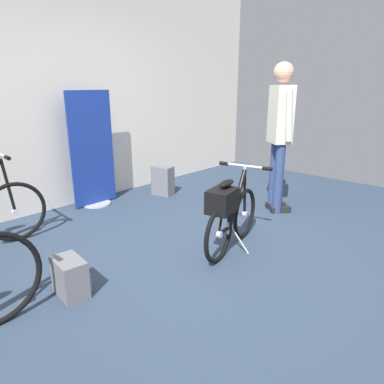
{
  "coord_description": "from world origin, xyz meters",
  "views": [
    {
      "loc": [
        -2.12,
        -1.8,
        1.5
      ],
      "look_at": [
        0.15,
        0.3,
        0.55
      ],
      "focal_mm": 32.93,
      "sensor_mm": 36.0,
      "label": 1
    }
  ],
  "objects_px": {
    "visitor_near_wall": "(280,129)",
    "folding_bike_foreground": "(230,214)",
    "floor_banner_stand": "(93,157)",
    "handbag_on_floor": "(71,277)",
    "backpack_on_floor": "(163,181)"
  },
  "relations": [
    {
      "from": "floor_banner_stand",
      "to": "backpack_on_floor",
      "type": "height_order",
      "value": "floor_banner_stand"
    },
    {
      "from": "folding_bike_foreground",
      "to": "visitor_near_wall",
      "type": "bearing_deg",
      "value": 11.48
    },
    {
      "from": "backpack_on_floor",
      "to": "folding_bike_foreground",
      "type": "bearing_deg",
      "value": -114.66
    },
    {
      "from": "visitor_near_wall",
      "to": "backpack_on_floor",
      "type": "xyz_separation_m",
      "value": [
        -0.48,
        1.5,
        -0.81
      ]
    },
    {
      "from": "visitor_near_wall",
      "to": "floor_banner_stand",
      "type": "bearing_deg",
      "value": 126.9
    },
    {
      "from": "visitor_near_wall",
      "to": "handbag_on_floor",
      "type": "relative_size",
      "value": 5.67
    },
    {
      "from": "folding_bike_foreground",
      "to": "backpack_on_floor",
      "type": "height_order",
      "value": "folding_bike_foreground"
    },
    {
      "from": "floor_banner_stand",
      "to": "visitor_near_wall",
      "type": "bearing_deg",
      "value": -53.1
    },
    {
      "from": "folding_bike_foreground",
      "to": "visitor_near_wall",
      "type": "distance_m",
      "value": 1.46
    },
    {
      "from": "floor_banner_stand",
      "to": "folding_bike_foreground",
      "type": "xyz_separation_m",
      "value": [
        0.08,
        -2.09,
        -0.26
      ]
    },
    {
      "from": "floor_banner_stand",
      "to": "handbag_on_floor",
      "type": "xyz_separation_m",
      "value": [
        -1.28,
        -1.65,
        -0.49
      ]
    },
    {
      "from": "visitor_near_wall",
      "to": "handbag_on_floor",
      "type": "distance_m",
      "value": 2.79
    },
    {
      "from": "visitor_near_wall",
      "to": "backpack_on_floor",
      "type": "relative_size",
      "value": 4.31
    },
    {
      "from": "visitor_near_wall",
      "to": "folding_bike_foreground",
      "type": "bearing_deg",
      "value": -168.52
    },
    {
      "from": "folding_bike_foreground",
      "to": "handbag_on_floor",
      "type": "distance_m",
      "value": 1.44
    }
  ]
}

